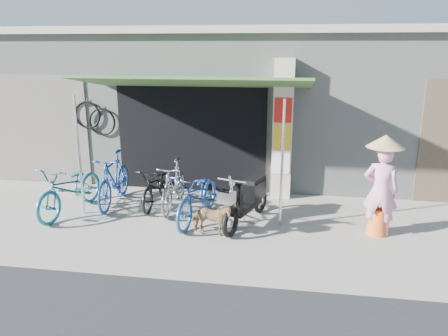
% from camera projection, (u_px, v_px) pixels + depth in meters
% --- Properties ---
extents(ground, '(80.00, 80.00, 0.00)m').
position_uv_depth(ground, '(226.00, 239.00, 7.60)').
color(ground, '#9C968D').
rests_on(ground, ground).
extents(bicycle_shop, '(12.30, 5.30, 3.66)m').
position_uv_depth(bicycle_shop, '(254.00, 99.00, 11.94)').
color(bicycle_shop, gray).
rests_on(bicycle_shop, ground).
extents(shop_pillar, '(0.42, 0.44, 3.00)m').
position_uv_depth(shop_pillar, '(283.00, 130.00, 9.39)').
color(shop_pillar, beige).
rests_on(shop_pillar, ground).
extents(awning, '(4.60, 1.88, 2.72)m').
position_uv_depth(awning, '(194.00, 84.00, 8.60)').
color(awning, '#375C29').
rests_on(awning, ground).
extents(neighbour_left, '(2.60, 0.06, 2.60)m').
position_uv_depth(neighbour_left, '(37.00, 130.00, 10.46)').
color(neighbour_left, '#6B665B').
rests_on(neighbour_left, ground).
extents(bike_teal, '(0.98, 2.04, 1.03)m').
position_uv_depth(bike_teal, '(71.00, 189.00, 8.65)').
color(bike_teal, '#1B697A').
rests_on(bike_teal, ground).
extents(bike_blue, '(0.64, 1.89, 1.12)m').
position_uv_depth(bike_blue, '(114.00, 179.00, 9.11)').
color(bike_blue, '#21509B').
rests_on(bike_blue, ground).
extents(bike_black, '(0.57, 1.63, 0.86)m').
position_uv_depth(bike_black, '(156.00, 186.00, 9.09)').
color(bike_black, black).
rests_on(bike_black, ground).
extents(bike_silver, '(0.50, 1.68, 1.01)m').
position_uv_depth(bike_silver, '(174.00, 186.00, 8.86)').
color(bike_silver, '#A9AAAE').
rests_on(bike_silver, ground).
extents(bike_navy, '(0.97, 1.97, 0.99)m').
position_uv_depth(bike_navy, '(198.00, 196.00, 8.28)').
color(bike_navy, '#204A94').
rests_on(bike_navy, ground).
extents(street_dog, '(0.75, 0.37, 0.62)m').
position_uv_depth(street_dog, '(212.00, 219.00, 7.66)').
color(street_dog, '#A37E56').
rests_on(street_dog, ground).
extents(moped, '(0.80, 1.80, 1.05)m').
position_uv_depth(moped, '(248.00, 199.00, 8.15)').
color(moped, black).
rests_on(moped, ground).
extents(nun, '(0.66, 0.64, 1.80)m').
position_uv_depth(nun, '(381.00, 186.00, 7.57)').
color(nun, pink).
rests_on(nun, ground).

